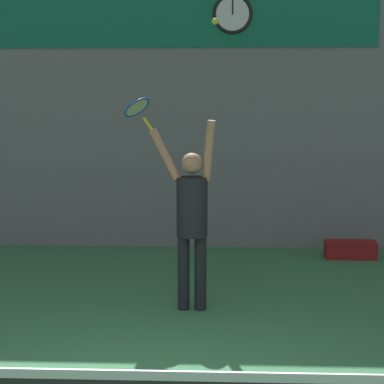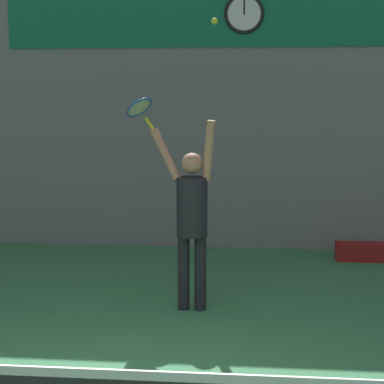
% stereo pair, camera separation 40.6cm
% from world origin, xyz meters
% --- Properties ---
extents(back_wall, '(18.00, 0.10, 5.00)m').
position_xyz_m(back_wall, '(0.00, 6.13, 2.50)').
color(back_wall, slate).
rests_on(back_wall, ground_plane).
extents(sponsor_banner, '(5.71, 0.02, 0.96)m').
position_xyz_m(sponsor_banner, '(0.00, 6.07, 3.51)').
color(sponsor_banner, '#146B4C').
extents(scoreboard_clock, '(0.59, 0.05, 0.59)m').
position_xyz_m(scoreboard_clock, '(0.71, 6.05, 3.51)').
color(scoreboard_clock, white).
extents(tennis_player, '(0.78, 0.47, 2.08)m').
position_xyz_m(tennis_player, '(0.25, 2.96, 1.07)').
color(tennis_player, black).
rests_on(tennis_player, ground_plane).
extents(tennis_racket, '(0.40, 0.41, 0.37)m').
position_xyz_m(tennis_racket, '(-0.37, 3.31, 2.19)').
color(tennis_racket, yellow).
extents(tennis_ball, '(0.07, 0.07, 0.07)m').
position_xyz_m(tennis_ball, '(0.49, 2.84, 3.08)').
color(tennis_ball, '#CCDB2D').
extents(equipment_bag, '(0.72, 0.31, 0.25)m').
position_xyz_m(equipment_bag, '(2.43, 5.45, 0.12)').
color(equipment_bag, maroon).
rests_on(equipment_bag, ground_plane).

